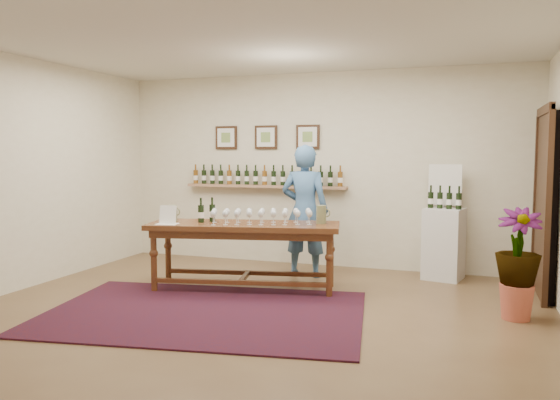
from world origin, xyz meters
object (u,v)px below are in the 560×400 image
(tasting_table, at_px, (244,233))
(person, at_px, (305,211))
(potted_plant, at_px, (518,264))
(display_pedestal, at_px, (444,244))

(tasting_table, bearing_deg, person, 50.56)
(potted_plant, bearing_deg, display_pedestal, 115.77)
(potted_plant, bearing_deg, tasting_table, 175.93)
(tasting_table, bearing_deg, potted_plant, -16.07)
(display_pedestal, height_order, potted_plant, potted_plant)
(tasting_table, height_order, potted_plant, potted_plant)
(display_pedestal, distance_m, person, 1.87)
(tasting_table, distance_m, display_pedestal, 2.65)
(tasting_table, relative_size, display_pedestal, 2.56)
(display_pedestal, bearing_deg, person, -166.28)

